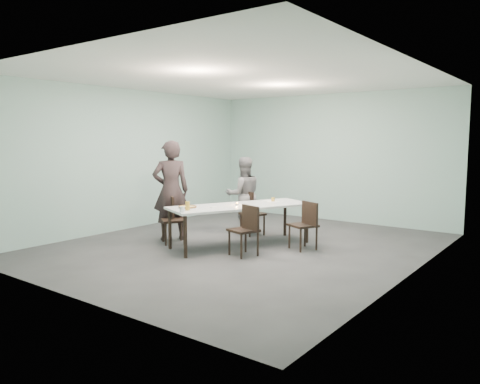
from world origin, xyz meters
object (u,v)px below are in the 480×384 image
Objects in this scene: beer_glass at (188,206)px; water_tumbler at (182,210)px; chair_far_left at (250,210)px; amber_tumbler at (273,200)px; tealight at (237,204)px; diner_far at (244,195)px; table at (240,208)px; chair_near_left at (173,216)px; side_plate at (215,207)px; diner_near at (171,190)px; chair_far_right at (306,222)px; pizza at (188,207)px; chair_near_right at (246,227)px.

beer_glass is 0.23m from water_tumbler.
amber_tumbler is (0.68, -0.22, 0.29)m from chair_far_left.
amber_tumbler is at bearing 73.01° from tealight.
chair_far_left is at bearing 106.72° from diner_far.
table is 3.15× the size of chair_far_left.
chair_near_left is at bearing 149.85° from beer_glass.
diner_near is at bearing 174.03° from side_plate.
water_tumbler is (-1.39, -1.64, 0.29)m from chair_far_right.
chair_far_right is 5.80× the size of beer_glass.
water_tumbler is at bearing 90.03° from diner_near.
table is 8.05× the size of pizza.
amber_tumbler is (1.42, 1.27, 0.29)m from chair_near_left.
side_plate is (1.20, -0.13, -0.20)m from diner_near.
chair_near_left and chair_far_left have the same top height.
diner_near reaches higher than tealight.
table is 34.21× the size of amber_tumbler.
chair_far_right reaches higher than tealight.
chair_far_left is (-0.46, 0.95, -0.19)m from table.
chair_far_right reaches higher than pizza.
tealight reaches higher than table.
chair_near_right is at bearing 77.26° from diner_far.
table is 1.28m from water_tumbler.
diner_near is at bearing -102.14° from chair_far_left.
chair_near_right is at bearing -46.22° from table.
water_tumbler is at bearing -103.69° from amber_tumbler.
beer_glass reaches higher than chair_far_left.
diner_near is at bearing 14.75° from diner_far.
diner_far is at bearing -35.07° from chair_near_right.
chair_far_left is at bearing 88.46° from pizza.
diner_far reaches higher than chair_far_left.
amber_tumbler is at bearing 65.30° from pizza.
table is 0.55m from side_plate.
chair_near_left is 1.04m from side_plate.
pizza is at bearing 133.41° from beer_glass.
amber_tumbler is (-0.33, 1.32, 0.29)m from chair_near_right.
beer_glass is (1.04, -0.65, -0.13)m from diner_near.
table is 48.87× the size of tealight.
chair_near_left is 1.66m from chair_far_left.
tealight is at bearing -107.43° from table.
diner_far is (-0.25, 0.11, 0.28)m from chair_far_left.
table is 1.08m from chair_far_left.
diner_far reaches higher than table.
chair_near_left is at bearing -138.03° from amber_tumbler.
tealight is at bearing 71.95° from beer_glass.
chair_far_right is at bearing 22.18° from tealight.
pizza is 3.78× the size of water_tumbler.
chair_near_left is at bearing 142.70° from water_tumbler.
tealight is (0.44, -1.03, 0.27)m from chair_far_left.
tealight is at bearing 140.55° from diner_near.
side_plate is at bearing 11.60° from chair_near_right.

